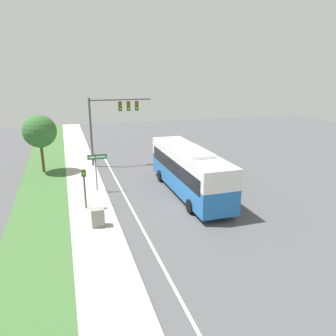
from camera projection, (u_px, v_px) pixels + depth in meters
name	position (u px, v px, depth m)	size (l,w,h in m)	color
ground_plane	(189.00, 209.00, 21.82)	(80.00, 80.00, 0.00)	#4C4C4F
sidewalk	(94.00, 221.00, 19.98)	(2.80, 80.00, 0.12)	#ADA89E
grass_verge	(38.00, 228.00, 19.04)	(3.60, 80.00, 0.10)	#3D6633
lane_divider_near	(136.00, 216.00, 20.76)	(0.14, 30.00, 0.01)	silver
bus	(189.00, 169.00, 24.10)	(2.66, 10.94, 3.56)	#236BB7
signal_gantry	(112.00, 116.00, 30.90)	(5.92, 0.41, 6.54)	#4C4C51
pedestrian_signal	(84.00, 183.00, 21.19)	(0.28, 0.34, 2.77)	#4C4C51
street_sign	(97.00, 165.00, 24.46)	(1.43, 0.08, 2.96)	#4C4C51
utility_cabinet	(98.00, 217.00, 19.02)	(0.73, 0.54, 1.07)	gray
roadside_tree	(40.00, 131.00, 28.57)	(2.89, 2.89, 5.17)	brown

